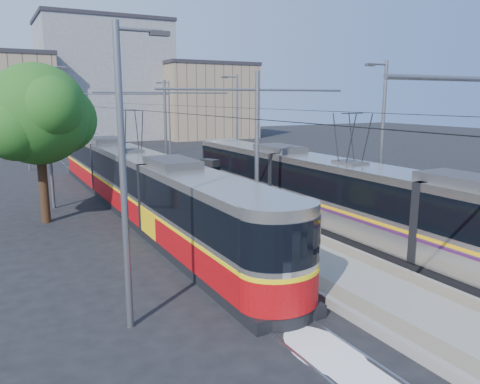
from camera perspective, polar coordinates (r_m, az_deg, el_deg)
ground at (r=15.62m, az=17.34°, el=-12.34°), size 160.00×160.00×0.00m
platform at (r=29.42m, az=-6.87°, el=-0.47°), size 4.00×50.00×0.30m
tactile_strip_left at (r=28.90m, az=-9.55°, el=-0.44°), size 0.70×50.00×0.01m
tactile_strip_right at (r=29.94m, az=-4.30°, el=0.09°), size 0.70×50.00×0.01m
rails at (r=29.45m, az=-6.87°, el=-0.73°), size 8.71×70.00×0.03m
track_arrow at (r=11.47m, az=15.22°, el=-21.44°), size 1.20×5.00×0.01m
tram_left at (r=26.42m, az=-12.85°, el=1.41°), size 2.43×31.28×5.50m
tram_right at (r=21.58m, az=13.10°, el=-0.39°), size 2.43×28.53×5.50m
catenary at (r=26.22m, az=-4.79°, el=7.79°), size 9.20×70.00×7.00m
street_lamps at (r=32.62m, az=-9.65°, el=7.76°), size 15.18×38.22×8.00m
shelter at (r=27.70m, az=-3.66°, el=1.73°), size 0.99×1.22×2.32m
tree at (r=25.08m, az=-22.76°, el=8.54°), size 5.38×4.98×7.82m
building_centre at (r=75.69m, az=-16.17°, el=12.94°), size 18.36×14.28×17.55m
building_right at (r=74.36m, az=-4.22°, el=11.04°), size 14.28×10.20×11.47m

